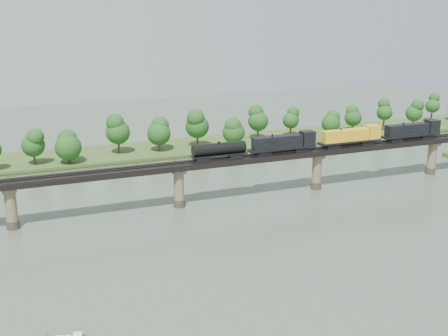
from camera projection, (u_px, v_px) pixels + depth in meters
name	position (u px, v px, depth m)	size (l,w,h in m)	color
ground	(221.00, 253.00, 116.70)	(400.00, 400.00, 0.00)	#3B4B3B
far_bank	(133.00, 153.00, 192.48)	(300.00, 24.00, 1.60)	#30491D
bridge	(179.00, 186.00, 141.99)	(236.00, 30.00, 11.50)	#473A2D
bridge_superstructure	(178.00, 162.00, 140.21)	(220.00, 4.90, 0.75)	black
far_treeline	(110.00, 135.00, 183.36)	(289.06, 17.54, 13.60)	#382619
freight_train	(329.00, 139.00, 154.68)	(77.49, 3.02, 5.33)	black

